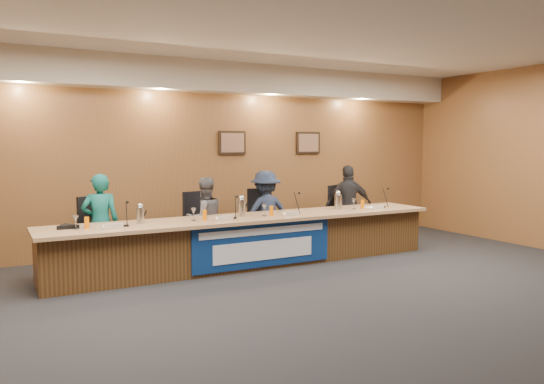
{
  "coord_description": "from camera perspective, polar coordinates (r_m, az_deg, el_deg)",
  "views": [
    {
      "loc": [
        -3.49,
        -4.7,
        1.84
      ],
      "look_at": [
        0.45,
        2.57,
        1.08
      ],
      "focal_mm": 35.0,
      "sensor_mm": 36.0,
      "label": 1
    }
  ],
  "objects": [
    {
      "name": "floor",
      "position": [
        6.14,
        7.95,
        -12.22
      ],
      "size": [
        10.0,
        10.0,
        0.0
      ],
      "primitive_type": "plane",
      "color": "black",
      "rests_on": "ground"
    },
    {
      "name": "ceiling",
      "position": [
        6.01,
        8.36,
        18.29
      ],
      "size": [
        10.0,
        8.0,
        0.04
      ],
      "primitive_type": "cube",
      "color": "silver",
      "rests_on": "wall_back"
    },
    {
      "name": "wall_back",
      "position": [
        9.38,
        -6.61,
        3.76
      ],
      "size": [
        10.0,
        0.04,
        3.2
      ],
      "primitive_type": "cube",
      "color": "brown",
      "rests_on": "floor"
    },
    {
      "name": "soffit",
      "position": [
        9.21,
        -6.11,
        12.15
      ],
      "size": [
        10.0,
        0.5,
        0.5
      ],
      "primitive_type": "cube",
      "color": "beige",
      "rests_on": "wall_back"
    },
    {
      "name": "dais_body",
      "position": [
        8.05,
        -2.25,
        -5.4
      ],
      "size": [
        6.0,
        0.8,
        0.7
      ],
      "primitive_type": "cube",
      "color": "#4A3016",
      "rests_on": "floor"
    },
    {
      "name": "dais_top",
      "position": [
        7.95,
        -2.1,
        -2.8
      ],
      "size": [
        6.1,
        0.95,
        0.05
      ],
      "primitive_type": "cube",
      "color": "#A77D56",
      "rests_on": "dais_body"
    },
    {
      "name": "banner",
      "position": [
        7.68,
        -0.87,
        -5.69
      ],
      "size": [
        2.2,
        0.02,
        0.65
      ],
      "primitive_type": "cube",
      "color": "navy",
      "rests_on": "dais_body"
    },
    {
      "name": "banner_text_upper",
      "position": [
        7.64,
        -0.83,
        -4.23
      ],
      "size": [
        2.0,
        0.01,
        0.1
      ],
      "primitive_type": "cube",
      "color": "silver",
      "rests_on": "banner"
    },
    {
      "name": "banner_text_lower",
      "position": [
        7.69,
        -0.83,
        -6.29
      ],
      "size": [
        1.6,
        0.01,
        0.28
      ],
      "primitive_type": "cube",
      "color": "silver",
      "rests_on": "banner"
    },
    {
      "name": "wall_photo_left",
      "position": [
        9.51,
        -4.31,
        5.31
      ],
      "size": [
        0.52,
        0.04,
        0.42
      ],
      "primitive_type": "cube",
      "color": "black",
      "rests_on": "wall_back"
    },
    {
      "name": "wall_photo_right",
      "position": [
        10.27,
        3.9,
        5.31
      ],
      "size": [
        0.52,
        0.04,
        0.42
      ],
      "primitive_type": "cube",
      "color": "black",
      "rests_on": "wall_back"
    },
    {
      "name": "panelist_a",
      "position": [
        7.89,
        -17.97,
        -3.23
      ],
      "size": [
        0.58,
        0.44,
        1.42
      ],
      "primitive_type": "imported",
      "rotation": [
        0.0,
        0.0,
        2.94
      ],
      "color": "#0E5651",
      "rests_on": "floor"
    },
    {
      "name": "panelist_b",
      "position": [
        8.32,
        -7.26,
        -2.94
      ],
      "size": [
        0.67,
        0.54,
        1.32
      ],
      "primitive_type": "imported",
      "rotation": [
        0.0,
        0.0,
        3.21
      ],
      "color": "#515055",
      "rests_on": "floor"
    },
    {
      "name": "panelist_c",
      "position": [
        8.76,
        -0.7,
        -2.24
      ],
      "size": [
        0.91,
        0.53,
        1.39
      ],
      "primitive_type": "imported",
      "rotation": [
        0.0,
        0.0,
        3.13
      ],
      "color": "#19223A",
      "rests_on": "floor"
    },
    {
      "name": "panelist_d",
      "position": [
        9.66,
        8.24,
        -1.43
      ],
      "size": [
        0.92,
        0.63,
        1.45
      ],
      "primitive_type": "imported",
      "rotation": [
        0.0,
        0.0,
        2.77
      ],
      "color": "black",
      "rests_on": "floor"
    },
    {
      "name": "office_chair_a",
      "position": [
        8.02,
        -18.06,
        -4.75
      ],
      "size": [
        0.6,
        0.6,
        0.08
      ],
      "primitive_type": "cube",
      "rotation": [
        0.0,
        0.0,
        0.3
      ],
      "color": "black",
      "rests_on": "floor"
    },
    {
      "name": "office_chair_b",
      "position": [
        8.44,
        -7.49,
        -4.05
      ],
      "size": [
        0.56,
        0.56,
        0.08
      ],
      "primitive_type": "cube",
      "rotation": [
        0.0,
        0.0,
        0.19
      ],
      "color": "black",
      "rests_on": "floor"
    },
    {
      "name": "office_chair_c",
      "position": [
        8.88,
        -1.0,
        -3.55
      ],
      "size": [
        0.57,
        0.57,
        0.08
      ],
      "primitive_type": "cube",
      "rotation": [
        0.0,
        0.0,
        -0.22
      ],
      "color": "black",
      "rests_on": "floor"
    },
    {
      "name": "office_chair_d",
      "position": [
        9.77,
        7.87,
        -2.79
      ],
      "size": [
        0.63,
        0.63,
        0.08
      ],
      "primitive_type": "cube",
      "rotation": [
        0.0,
        0.0,
        0.4
      ],
      "color": "black",
      "rests_on": "floor"
    },
    {
      "name": "nameplate_a",
      "position": [
        7.06,
        -16.69,
        -3.46
      ],
      "size": [
        0.24,
        0.08,
        0.1
      ],
      "primitive_type": "cube",
      "rotation": [
        0.31,
        0.0,
        0.0
      ],
      "color": "white",
      "rests_on": "dais_top"
    },
    {
      "name": "microphone_a",
      "position": [
        7.23,
        -15.4,
        -3.51
      ],
      "size": [
        0.07,
        0.07,
        0.02
      ],
      "primitive_type": "cylinder",
      "color": "black",
      "rests_on": "dais_top"
    },
    {
      "name": "juice_glass_a",
      "position": [
        7.19,
        -19.31,
        -3.14
      ],
      "size": [
        0.06,
        0.06,
        0.15
      ],
      "primitive_type": "cylinder",
      "color": "#FF7800",
      "rests_on": "dais_top"
    },
    {
      "name": "water_glass_a",
      "position": [
        7.17,
        -20.35,
        -3.08
      ],
      "size": [
        0.08,
        0.08,
        0.18
      ],
      "primitive_type": "cylinder",
      "color": "silver",
      "rests_on": "dais_top"
    },
    {
      "name": "nameplate_b",
      "position": [
        7.52,
        -5.02,
        -2.74
      ],
      "size": [
        0.24,
        0.08,
        0.1
      ],
      "primitive_type": "cube",
      "rotation": [
        0.31,
        0.0,
        0.0
      ],
      "color": "white",
      "rests_on": "dais_top"
    },
    {
      "name": "microphone_b",
      "position": [
        7.72,
        -4.08,
        -2.79
      ],
      "size": [
        0.07,
        0.07,
        0.02
      ],
      "primitive_type": "cylinder",
      "color": "black",
      "rests_on": "dais_top"
    },
    {
      "name": "juice_glass_b",
      "position": [
        7.56,
        -7.26,
        -2.49
      ],
      "size": [
        0.06,
        0.06,
        0.15
      ],
      "primitive_type": "cylinder",
      "color": "#FF7800",
      "rests_on": "dais_top"
    },
    {
      "name": "water_glass_b",
      "position": [
        7.55,
        -8.43,
        -2.4
      ],
      "size": [
        0.08,
        0.08,
        0.18
      ],
      "primitive_type": "cylinder",
      "color": "silver",
      "rests_on": "dais_top"
    },
    {
      "name": "nameplate_c",
      "position": [
        7.97,
        2.19,
        -2.27
      ],
      "size": [
        0.24,
        0.08,
        0.1
      ],
      "primitive_type": "cube",
      "rotation": [
        0.31,
        0.0,
        0.0
      ],
      "color": "white",
      "rests_on": "dais_top"
    },
    {
      "name": "microphone_c",
      "position": [
        8.23,
        2.56,
        -2.28
      ],
      "size": [
        0.07,
        0.07,
        0.02
      ],
      "primitive_type": "cylinder",
      "color": "black",
      "rests_on": "dais_top"
    },
    {
      "name": "juice_glass_c",
      "position": [
        7.99,
        -0.07,
        -2.03
      ],
      "size": [
        0.06,
        0.06,
        0.15
      ],
      "primitive_type": "cylinder",
      "color": "#FF7800",
      "rests_on": "dais_top"
    },
    {
      "name": "water_glass_c",
      "position": [
        7.95,
        -0.83,
        -1.96
      ],
      "size": [
        0.08,
        0.08,
        0.18
      ],
      "primitive_type": "cylinder",
      "color": "silver",
      "rests_on": "dais_top"
    },
    {
      "name": "nameplate_d",
      "position": [
        8.95,
        11.36,
        -1.54
      ],
      "size": [
        0.24,
        0.08,
        0.1
      ],
      "primitive_type": "cube",
      "rotation": [
        0.31,
        0.0,
        0.0
      ],
      "color": "white",
      "rests_on": "dais_top"
    },
    {
      "name": "microphone_d",
      "position": [
        9.23,
        11.93,
        -1.57
      ],
      "size": [
        0.07,
        0.07,
        0.02
      ],
      "primitive_type": "cylinder",
      "color": "black",
      "rests_on": "dais_top"
    },
    {
      "name": "juice_glass_d",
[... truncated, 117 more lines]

